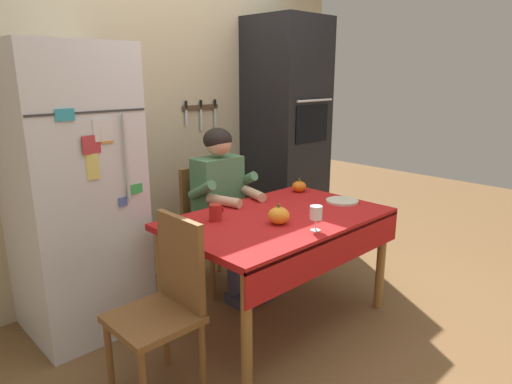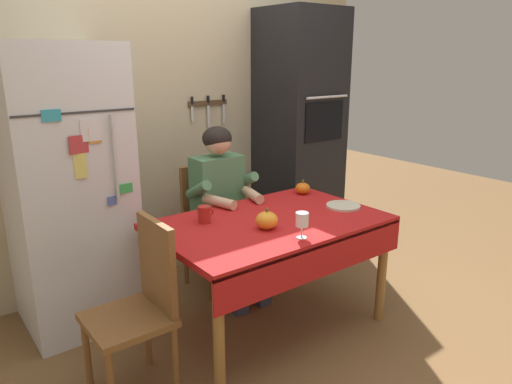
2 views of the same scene
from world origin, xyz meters
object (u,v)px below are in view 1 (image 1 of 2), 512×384
object	(u,v)px
chair_left_side	(166,299)
serving_tray	(342,201)
refrigerator	(73,193)
pumpkin_medium	(279,215)
pumpkin_large	(299,186)
coffee_mug	(216,212)
wine_glass	(316,214)
seated_person	(224,198)
wall_oven	(286,138)
chair_behind_person	(209,221)
dining_table	(281,229)

from	to	relation	value
chair_left_side	serving_tray	world-z (taller)	chair_left_side
refrigerator	chair_left_side	xyz separation A→B (m)	(0.05, -0.93, -0.39)
pumpkin_medium	pumpkin_large	bearing A→B (deg)	31.62
refrigerator	coffee_mug	bearing A→B (deg)	-47.18
refrigerator	coffee_mug	distance (m)	0.90
pumpkin_large	refrigerator	bearing A→B (deg)	159.50
chair_left_side	wine_glass	xyz separation A→B (m)	(0.85, -0.28, 0.33)
seated_person	wall_oven	bearing A→B (deg)	17.44
pumpkin_medium	wine_glass	bearing A→B (deg)	-75.55
chair_behind_person	wine_glass	xyz separation A→B (m)	(-0.09, -1.11, 0.33)
seated_person	pumpkin_medium	bearing A→B (deg)	-101.99
pumpkin_medium	serving_tray	size ratio (longest dim) A/B	0.58
chair_behind_person	serving_tray	world-z (taller)	chair_behind_person
chair_left_side	pumpkin_large	world-z (taller)	chair_left_side
coffee_mug	dining_table	bearing A→B (deg)	-33.75
wall_oven	pumpkin_large	xyz separation A→B (m)	(-0.50, -0.60, -0.27)
dining_table	pumpkin_large	distance (m)	0.65
pumpkin_large	pumpkin_medium	bearing A→B (deg)	-148.38
refrigerator	wine_glass	bearing A→B (deg)	-53.30
coffee_mug	pumpkin_medium	bearing A→B (deg)	-53.71
wall_oven	pumpkin_medium	xyz separation A→B (m)	(-1.16, -1.01, -0.26)
chair_behind_person	pumpkin_large	size ratio (longest dim) A/B	8.61
wall_oven	chair_behind_person	size ratio (longest dim) A/B	2.26
dining_table	seated_person	size ratio (longest dim) A/B	1.12
dining_table	coffee_mug	bearing A→B (deg)	146.25
dining_table	serving_tray	size ratio (longest dim) A/B	6.16
chair_left_side	serving_tray	distance (m)	1.47
pumpkin_large	pumpkin_medium	world-z (taller)	pumpkin_medium
wall_oven	seated_person	size ratio (longest dim) A/B	1.69
dining_table	chair_behind_person	bearing A→B (deg)	87.51
seated_person	refrigerator	bearing A→B (deg)	164.16
chair_behind_person	pumpkin_medium	distance (m)	0.93
seated_person	pumpkin_large	size ratio (longest dim) A/B	11.53
refrigerator	chair_behind_person	bearing A→B (deg)	-5.25
pumpkin_large	serving_tray	bearing A→B (deg)	-89.53
dining_table	pumpkin_medium	world-z (taller)	pumpkin_medium
coffee_mug	seated_person	bearing A→B (deg)	44.48
coffee_mug	pumpkin_medium	distance (m)	0.39
wall_oven	coffee_mug	world-z (taller)	wall_oven
wine_glass	seated_person	bearing A→B (deg)	84.69
chair_behind_person	wine_glass	distance (m)	1.17
seated_person	chair_left_side	bearing A→B (deg)	-145.26
wall_oven	seated_person	bearing A→B (deg)	-162.56
chair_behind_person	coffee_mug	distance (m)	0.73
wine_glass	pumpkin_large	world-z (taller)	wine_glass
wine_glass	pumpkin_large	size ratio (longest dim) A/B	1.39
pumpkin_large	coffee_mug	bearing A→B (deg)	-174.20
coffee_mug	serving_tray	xyz separation A→B (m)	(0.90, -0.30, -0.04)
dining_table	wine_glass	xyz separation A→B (m)	(-0.05, -0.32, 0.19)
refrigerator	wall_oven	world-z (taller)	wall_oven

